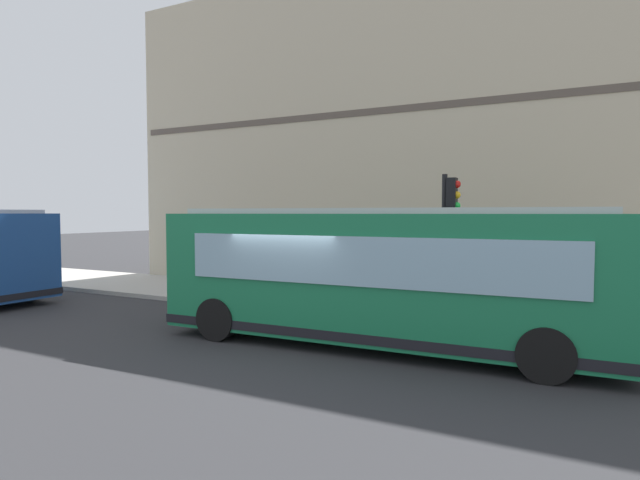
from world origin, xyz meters
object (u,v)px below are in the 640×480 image
Objects in this scene: pedestrian_near_hydrant at (243,267)px; newspaper_vending_box at (564,295)px; city_bus_nearside at (380,277)px; pedestrian_walking_along_curb at (576,288)px; pedestrian_near_building_entrance at (327,270)px; traffic_light_near_corner at (449,218)px.

newspaper_vending_box is at bearing -82.28° from pedestrian_near_hydrant.
city_bus_nearside is 11.24× the size of newspaper_vending_box.
pedestrian_near_building_entrance is (-0.22, 6.88, 0.12)m from pedestrian_walking_along_curb.
pedestrian_near_hydrant is 10.52m from pedestrian_walking_along_curb.
traffic_light_near_corner is 2.43× the size of pedestrian_near_hydrant.
traffic_light_near_corner is 4.21m from pedestrian_near_building_entrance.
city_bus_nearside is 5.35m from pedestrian_walking_along_curb.
pedestrian_walking_along_curb is 1.79× the size of newspaper_vending_box.
traffic_light_near_corner reaches higher than pedestrian_near_building_entrance.
pedestrian_walking_along_curb is at bearing -46.65° from city_bus_nearside.
pedestrian_near_building_entrance reaches higher than newspaper_vending_box.
city_bus_nearside is 2.64× the size of traffic_light_near_corner.
traffic_light_near_corner is 2.38× the size of pedestrian_walking_along_curb.
traffic_light_near_corner is at bearing -16.31° from city_bus_nearside.
city_bus_nearside is at bearing 147.01° from newspaper_vending_box.
traffic_light_near_corner is at bearing -98.35° from pedestrian_near_building_entrance.
city_bus_nearside is at bearing -121.68° from pedestrian_near_hydrant.
traffic_light_near_corner is 2.13× the size of pedestrian_near_building_entrance.
city_bus_nearside reaches higher than newspaper_vending_box.
city_bus_nearside is 5.62× the size of pedestrian_near_building_entrance.
pedestrian_walking_along_curb is 1.91m from newspaper_vending_box.
pedestrian_near_hydrant reaches higher than newspaper_vending_box.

